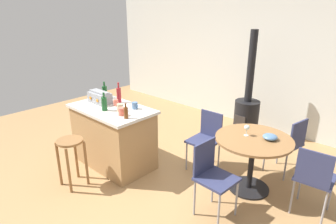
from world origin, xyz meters
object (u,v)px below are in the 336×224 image
Objects in this scene: kitchen_island at (113,136)px; serving_bowl at (270,137)px; wood_stove at (247,112)px; bottle_0 at (105,92)px; cup_3 at (116,103)px; folding_chair_left at (212,173)px; bottle_1 at (104,104)px; cup_1 at (120,107)px; folding_chair_near at (289,142)px; cup_2 at (135,106)px; toolbox at (100,97)px; folding_chair_far at (206,136)px; folding_chair_right at (314,176)px; wine_glass at (247,128)px; dining_table at (253,151)px; cup_0 at (122,112)px; bottle_3 at (119,95)px; bottle_2 at (126,113)px; wooden_stool at (71,152)px.

kitchen_island reaches higher than serving_bowl.
bottle_0 is (-1.46, -2.00, 0.53)m from wood_stove.
bottle_0 is 2.42× the size of cup_3.
folding_chair_left is 3.39× the size of bottle_1.
cup_1 is at bearing -18.63° from bottle_0.
bottle_1 is at bearing -79.38° from cup_3.
bottle_1 is 0.24m from cup_3.
serving_bowl is at bearing 26.78° from cup_1.
cup_3 is (-2.06, -1.40, 0.46)m from folding_chair_near.
wood_stove reaches higher than cup_2.
cup_3 is (0.46, -0.13, -0.05)m from bottle_0.
kitchen_island is 0.62m from toolbox.
bottle_1 is at bearing -137.00° from folding_chair_far.
wine_glass is (-0.87, 0.01, 0.33)m from folding_chair_right.
dining_table is 0.50× the size of wood_stove.
cup_0 reaches higher than cup_3.
kitchen_island is at bearing -155.73° from serving_bowl.
wood_stove reaches higher than toolbox.
cup_1 is at bearing -151.88° from wine_glass.
folding_chair_right is at bearing -0.46° from dining_table.
cup_1 is (-2.39, -0.80, 0.45)m from folding_chair_right.
kitchen_island is at bearing 101.90° from bottle_1.
cup_0 is at bearing -27.24° from cup_3.
wine_glass is at bearing 90.61° from folding_chair_left.
bottle_0 is 0.84× the size of bottle_3.
bottle_1 is at bearing -24.88° from toolbox.
bottle_2 reaches higher than folding_chair_near.
bottle_3 is (-1.85, 0.16, 0.51)m from folding_chair_left.
bottle_0 is (-2.52, -1.27, 0.51)m from folding_chair_near.
bottle_0 reaches higher than cup_0.
folding_chair_right is at bearing 31.01° from wooden_stool.
cup_0 is at bearing -77.08° from cup_2.
wine_glass is (-0.01, 0.75, 0.32)m from folding_chair_left.
wood_stove is at bearing 61.18° from bottle_3.
wood_stove is at bearing 64.74° from cup_3.
bottle_0 is 2.29m from wine_glass.
folding_chair_right is at bearing -51.20° from folding_chair_near.
bottle_0 reaches higher than dining_table.
kitchen_island reaches higher than folding_chair_far.
bottle_3 reaches higher than cup_1.
bottle_0 is 2.20× the size of cup_2.
kitchen_island is at bearing -143.85° from folding_chair_near.
bottle_0 is at bearing 177.93° from cup_2.
folding_chair_left is at bearing -4.20° from bottle_0.
cup_2 reaches higher than serving_bowl.
kitchen_island is 1.74m from folding_chair_left.
dining_table is 8.12× the size of cup_2.
folding_chair_far is at bearing 52.33° from cup_0.
bottle_2 is 1.44× the size of wine_glass.
folding_chair_left is 2.29m from wood_stove.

